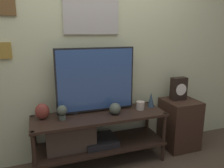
% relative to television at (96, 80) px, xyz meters
% --- Properties ---
extents(wall_back, '(6.40, 0.08, 2.70)m').
position_rel_television_xyz_m(wall_back, '(0.01, 0.18, 0.40)').
color(wall_back, beige).
rests_on(wall_back, ground_plane).
extents(media_console, '(1.47, 0.46, 0.59)m').
position_rel_television_xyz_m(media_console, '(-0.12, -0.10, -0.59)').
color(media_console, black).
rests_on(media_console, ground_plane).
extents(television, '(0.88, 0.05, 0.73)m').
position_rel_television_xyz_m(television, '(0.00, 0.00, 0.00)').
color(television, black).
rests_on(television, media_console).
extents(vase_round_glass, '(0.13, 0.13, 0.13)m').
position_rel_television_xyz_m(vase_round_glass, '(0.18, -0.14, -0.31)').
color(vase_round_glass, '#4C5647').
rests_on(vase_round_glass, media_console).
extents(vase_urn_stoneware, '(0.15, 0.11, 0.17)m').
position_rel_television_xyz_m(vase_urn_stoneware, '(-0.59, -0.02, -0.29)').
color(vase_urn_stoneware, brown).
rests_on(vase_urn_stoneware, media_console).
extents(vase_slim_bronze, '(0.08, 0.08, 0.18)m').
position_rel_television_xyz_m(vase_slim_bronze, '(0.67, -0.05, -0.28)').
color(vase_slim_bronze, '#2D4251').
rests_on(vase_slim_bronze, media_console).
extents(vase_tall_ceramic, '(0.09, 0.09, 0.32)m').
position_rel_television_xyz_m(vase_tall_ceramic, '(0.42, 0.09, -0.21)').
color(vase_tall_ceramic, tan).
rests_on(vase_tall_ceramic, media_console).
extents(candle_jar, '(0.10, 0.10, 0.10)m').
position_rel_television_xyz_m(candle_jar, '(0.51, -0.10, -0.33)').
color(candle_jar, '#C1B29E').
rests_on(candle_jar, media_console).
extents(decorative_bust, '(0.10, 0.10, 0.16)m').
position_rel_television_xyz_m(decorative_bust, '(-0.39, -0.11, -0.28)').
color(decorative_bust, '#4C5647').
rests_on(decorative_bust, media_console).
extents(side_table, '(0.41, 0.42, 0.63)m').
position_rel_television_xyz_m(side_table, '(1.09, -0.08, -0.65)').
color(side_table, '#382319').
rests_on(side_table, ground_plane).
extents(mantel_clock, '(0.20, 0.11, 0.29)m').
position_rel_television_xyz_m(mantel_clock, '(1.07, -0.04, -0.18)').
color(mantel_clock, black).
rests_on(mantel_clock, side_table).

